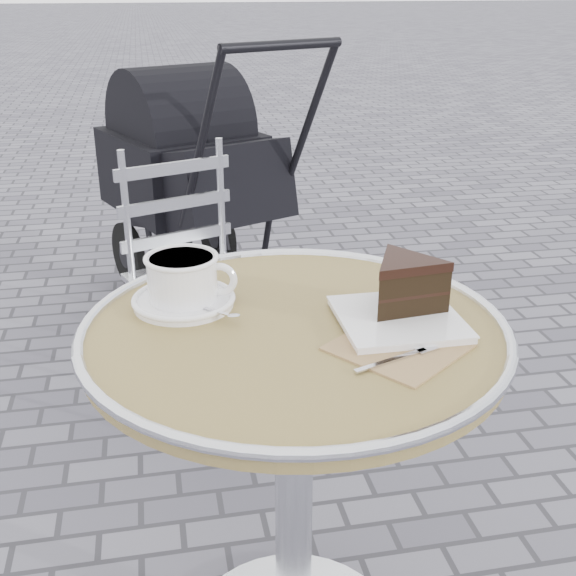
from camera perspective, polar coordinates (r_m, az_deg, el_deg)
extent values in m
cylinder|color=silver|center=(1.40, 0.46, -16.55)|extent=(0.07, 0.07, 0.67)
cylinder|color=tan|center=(1.21, 0.51, -3.74)|extent=(0.70, 0.70, 0.03)
torus|color=silver|center=(1.20, 0.51, -3.10)|extent=(0.72, 0.72, 0.02)
cylinder|color=white|center=(1.29, -8.23, -1.09)|extent=(0.18, 0.18, 0.01)
cylinder|color=white|center=(1.27, -8.35, 0.76)|extent=(0.15, 0.15, 0.08)
torus|color=white|center=(1.26, -5.40, 0.69)|extent=(0.06, 0.03, 0.06)
cylinder|color=#D2B88C|center=(1.26, -8.44, 2.25)|extent=(0.11, 0.11, 0.01)
cube|color=#9D7956|center=(1.15, 8.71, -4.63)|extent=(0.25, 0.25, 0.00)
cube|color=white|center=(1.22, 8.71, -2.48)|extent=(0.20, 0.20, 0.01)
cylinder|color=silver|center=(2.09, -8.71, -7.44)|extent=(0.02, 0.02, 0.41)
cylinder|color=silver|center=(2.21, -1.27, -5.35)|extent=(0.02, 0.02, 0.41)
cylinder|color=silver|center=(2.34, -11.75, -4.04)|extent=(0.02, 0.02, 0.41)
cylinder|color=silver|center=(2.45, -4.95, -2.35)|extent=(0.02, 0.02, 0.41)
cube|color=silver|center=(2.17, -6.94, 0.31)|extent=(0.47, 0.47, 0.02)
cube|color=black|center=(2.93, -6.66, 8.16)|extent=(0.68, 0.82, 0.42)
cylinder|color=black|center=(2.34, -0.46, 18.64)|extent=(0.42, 0.20, 0.03)
cylinder|color=black|center=(2.71, -7.25, -2.40)|extent=(0.11, 0.19, 0.19)
cylinder|color=black|center=(2.91, 0.46, -0.29)|extent=(0.11, 0.19, 0.19)
cylinder|color=black|center=(3.22, -12.47, 2.53)|extent=(0.15, 0.28, 0.29)
cylinder|color=black|center=(3.40, -5.59, 4.06)|extent=(0.15, 0.28, 0.29)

